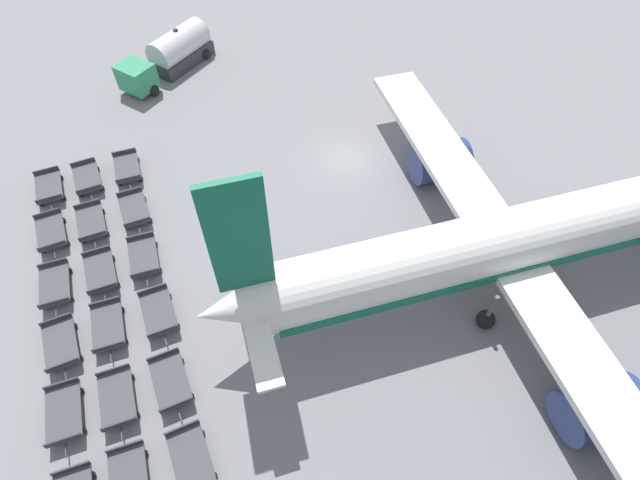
% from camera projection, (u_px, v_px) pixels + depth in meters
% --- Properties ---
extents(ground_plane, '(500.00, 500.00, 0.00)m').
position_uv_depth(ground_plane, '(345.00, 158.00, 36.19)').
color(ground_plane, gray).
extents(airplane, '(33.76, 35.84, 12.12)m').
position_uv_depth(airplane, '(520.00, 240.00, 27.08)').
color(airplane, white).
rests_on(airplane, ground_plane).
extents(fuel_tanker_primary, '(7.38, 8.71, 3.20)m').
position_uv_depth(fuel_tanker_primary, '(172.00, 54.00, 42.24)').
color(fuel_tanker_primary, '#2D8C5B').
rests_on(fuel_tanker_primary, ground_plane).
extents(baggage_dolly_row_near_col_a, '(3.70, 1.83, 0.92)m').
position_uv_depth(baggage_dolly_row_near_col_a, '(49.00, 187.00, 33.68)').
color(baggage_dolly_row_near_col_a, '#424449').
rests_on(baggage_dolly_row_near_col_a, ground_plane).
extents(baggage_dolly_row_near_col_b, '(3.72, 1.90, 0.92)m').
position_uv_depth(baggage_dolly_row_near_col_b, '(51.00, 232.00, 31.26)').
color(baggage_dolly_row_near_col_b, '#424449').
rests_on(baggage_dolly_row_near_col_b, ground_plane).
extents(baggage_dolly_row_near_col_c, '(3.69, 1.81, 0.92)m').
position_uv_depth(baggage_dolly_row_near_col_c, '(55.00, 285.00, 28.80)').
color(baggage_dolly_row_near_col_c, '#424449').
rests_on(baggage_dolly_row_near_col_c, ground_plane).
extents(baggage_dolly_row_near_col_d, '(3.72, 1.90, 0.92)m').
position_uv_depth(baggage_dolly_row_near_col_d, '(61.00, 344.00, 26.48)').
color(baggage_dolly_row_near_col_d, '#424449').
rests_on(baggage_dolly_row_near_col_d, ground_plane).
extents(baggage_dolly_row_near_col_e, '(3.69, 1.81, 0.92)m').
position_uv_depth(baggage_dolly_row_near_col_e, '(64.00, 413.00, 24.20)').
color(baggage_dolly_row_near_col_e, '#424449').
rests_on(baggage_dolly_row_near_col_e, ground_plane).
extents(baggage_dolly_row_mid_a_col_a, '(3.72, 1.91, 0.92)m').
position_uv_depth(baggage_dolly_row_mid_a_col_a, '(87.00, 178.00, 34.22)').
color(baggage_dolly_row_mid_a_col_a, '#424449').
rests_on(baggage_dolly_row_mid_a_col_a, ground_plane).
extents(baggage_dolly_row_mid_a_col_b, '(3.70, 1.84, 0.92)m').
position_uv_depth(baggage_dolly_row_mid_a_col_b, '(91.00, 222.00, 31.75)').
color(baggage_dolly_row_mid_a_col_b, '#424449').
rests_on(baggage_dolly_row_mid_a_col_b, ground_plane).
extents(baggage_dolly_row_mid_a_col_c, '(3.69, 1.82, 0.92)m').
position_uv_depth(baggage_dolly_row_mid_a_col_c, '(100.00, 272.00, 29.37)').
color(baggage_dolly_row_mid_a_col_c, '#424449').
rests_on(baggage_dolly_row_mid_a_col_c, ground_plane).
extents(baggage_dolly_row_mid_a_col_d, '(3.70, 1.84, 0.92)m').
position_uv_depth(baggage_dolly_row_mid_a_col_d, '(108.00, 326.00, 27.14)').
color(baggage_dolly_row_mid_a_col_d, '#424449').
rests_on(baggage_dolly_row_mid_a_col_d, ground_plane).
extents(baggage_dolly_row_mid_a_col_e, '(3.68, 1.80, 0.92)m').
position_uv_depth(baggage_dolly_row_mid_a_col_e, '(117.00, 398.00, 24.66)').
color(baggage_dolly_row_mid_a_col_e, '#424449').
rests_on(baggage_dolly_row_mid_a_col_e, ground_plane).
extents(baggage_dolly_row_mid_a_col_f, '(3.70, 1.85, 0.92)m').
position_uv_depth(baggage_dolly_row_mid_a_col_f, '(129.00, 480.00, 22.34)').
color(baggage_dolly_row_mid_a_col_f, '#424449').
rests_on(baggage_dolly_row_mid_a_col_f, ground_plane).
extents(baggage_dolly_row_mid_b_col_a, '(3.69, 1.82, 0.92)m').
position_uv_depth(baggage_dolly_row_mid_b_col_a, '(127.00, 168.00, 34.84)').
color(baggage_dolly_row_mid_b_col_a, '#424449').
rests_on(baggage_dolly_row_mid_b_col_a, ground_plane).
extents(baggage_dolly_row_mid_b_col_b, '(3.71, 1.86, 0.92)m').
position_uv_depth(baggage_dolly_row_mid_b_col_b, '(134.00, 209.00, 32.44)').
color(baggage_dolly_row_mid_b_col_b, '#424449').
rests_on(baggage_dolly_row_mid_b_col_b, ground_plane).
extents(baggage_dolly_row_mid_b_col_c, '(3.70, 1.85, 0.92)m').
position_uv_depth(baggage_dolly_row_mid_b_col_c, '(144.00, 257.00, 30.06)').
color(baggage_dolly_row_mid_b_col_c, '#424449').
rests_on(baggage_dolly_row_mid_b_col_c, ground_plane).
extents(baggage_dolly_row_mid_b_col_d, '(3.70, 1.84, 0.92)m').
position_uv_depth(baggage_dolly_row_mid_b_col_d, '(158.00, 312.00, 27.68)').
color(baggage_dolly_row_mid_b_col_d, '#424449').
rests_on(baggage_dolly_row_mid_b_col_d, ground_plane).
extents(baggage_dolly_row_mid_b_col_e, '(3.71, 1.88, 0.92)m').
position_uv_depth(baggage_dolly_row_mid_b_col_e, '(170.00, 381.00, 25.20)').
color(baggage_dolly_row_mid_b_col_e, '#424449').
rests_on(baggage_dolly_row_mid_b_col_e, ground_plane).
extents(baggage_dolly_row_mid_b_col_f, '(3.72, 1.89, 0.92)m').
position_uv_depth(baggage_dolly_row_mid_b_col_f, '(191.00, 459.00, 22.89)').
color(baggage_dolly_row_mid_b_col_f, '#424449').
rests_on(baggage_dolly_row_mid_b_col_f, ground_plane).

